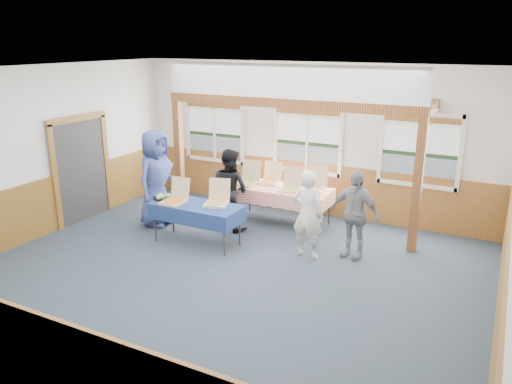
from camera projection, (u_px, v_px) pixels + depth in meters
floor at (226, 273)px, 8.08m from camera, size 8.00×8.00×0.00m
ceiling at (222, 71)px, 7.14m from camera, size 8.00×8.00×0.00m
wall_back at (308, 139)px, 10.59m from camera, size 8.00×0.00×8.00m
wall_front at (31, 268)px, 4.64m from camera, size 8.00×0.00×8.00m
wall_left at (41, 152)px, 9.36m from camera, size 0.00×8.00×8.00m
wainscot_back at (306, 187)px, 10.87m from camera, size 7.98×0.05×1.10m
wainscot_front at (48, 363)px, 4.97m from camera, size 7.98×0.05×1.10m
wainscot_left at (48, 205)px, 9.66m from camera, size 0.05×6.98×1.10m
wainscot_right at (501, 299)px, 6.18m from camera, size 0.05×6.98×1.10m
cased_opening at (81, 170)px, 10.27m from camera, size 0.06×1.30×2.10m
window_left at (215, 127)px, 11.53m from camera, size 1.56×0.10×1.46m
window_mid at (308, 136)px, 10.53m from camera, size 1.56×0.10×1.46m
window_right at (420, 146)px, 9.52m from camera, size 1.56×0.10×1.46m
post_left at (179, 157)px, 10.78m from camera, size 0.15×0.15×2.40m
post_right at (417, 187)px, 8.59m from camera, size 0.15×0.15×2.40m
cross_beam at (286, 103)px, 9.31m from camera, size 5.15×0.18×0.18m
table_left at (196, 208)px, 9.08m from camera, size 1.82×1.26×0.76m
table_right at (281, 190)px, 10.10m from camera, size 2.15×1.33×0.76m
pizza_box_a at (175, 200)px, 9.13m from camera, size 0.40×0.49×0.43m
pizza_box_b at (217, 201)px, 9.03m from camera, size 0.51×0.58×0.44m
pizza_box_c at (247, 181)px, 10.31m from camera, size 0.43×0.52×0.46m
pizza_box_d at (270, 180)px, 10.39m from camera, size 0.43×0.50×0.42m
pizza_box_e at (291, 187)px, 9.90m from camera, size 0.48×0.55×0.44m
pizza_box_f at (314, 187)px, 9.91m from camera, size 0.45×0.54×0.46m
veggie_tray at (163, 197)px, 9.38m from camera, size 0.37×0.37×0.09m
drink_glass at (317, 193)px, 9.48m from camera, size 0.07×0.07×0.15m
woman_white at (308, 214)px, 8.50m from camera, size 0.59×0.41×1.55m
woman_black at (230, 189)px, 9.80m from camera, size 0.91×0.78×1.62m
man_blue at (156, 178)px, 9.97m from camera, size 0.63×0.96×1.95m
person_grey at (354, 214)px, 8.51m from camera, size 0.97×0.56×1.56m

